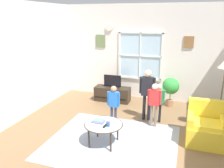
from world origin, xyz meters
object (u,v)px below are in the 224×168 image
object	(u,v)px
person_blue_shirt	(114,102)
armchair	(206,128)
person_black_shirt	(147,89)
remote_near_books	(102,122)
book_stack	(98,121)
person_red_shirt	(154,100)
person_green_shirt	(159,99)
potted_plant_by_window	(171,87)
coffee_table	(104,125)
tv_stand	(112,94)
cup	(108,124)
remote_near_cup	(105,126)
television	(112,81)

from	to	relation	value
person_blue_shirt	armchair	bearing A→B (deg)	-2.11
armchair	person_black_shirt	world-z (taller)	person_black_shirt
remote_near_books	person_blue_shirt	size ratio (longest dim) A/B	0.14
book_stack	remote_near_books	size ratio (longest dim) A/B	1.81
person_blue_shirt	person_red_shirt	bearing A→B (deg)	19.16
person_green_shirt	potted_plant_by_window	distance (m)	1.22
potted_plant_by_window	book_stack	bearing A→B (deg)	-116.36
person_blue_shirt	coffee_table	bearing A→B (deg)	-86.84
armchair	person_red_shirt	bearing A→B (deg)	161.19
person_green_shirt	person_red_shirt	bearing A→B (deg)	-104.83
tv_stand	coffee_table	distance (m)	2.58
cup	remote_near_cup	world-z (taller)	cup
armchair	remote_near_books	xyz separation A→B (m)	(-2.07, -0.67, 0.14)
person_black_shirt	person_blue_shirt	xyz separation A→B (m)	(-0.68, -0.63, -0.19)
person_green_shirt	person_blue_shirt	bearing A→B (deg)	-149.01
person_red_shirt	armchair	bearing A→B (deg)	-18.81
remote_near_books	person_red_shirt	xyz separation A→B (m)	(0.92, 1.06, 0.21)
coffee_table	person_red_shirt	world-z (taller)	person_red_shirt
tv_stand	cup	bearing A→B (deg)	-73.81
person_red_shirt	person_black_shirt	xyz separation A→B (m)	(-0.23, 0.31, 0.15)
television	potted_plant_by_window	xyz separation A→B (m)	(1.76, 0.12, -0.07)
person_black_shirt	potted_plant_by_window	xyz separation A→B (m)	(0.50, 1.17, -0.24)
coffee_table	cup	world-z (taller)	cup
person_green_shirt	remote_near_books	bearing A→B (deg)	-126.61
tv_stand	potted_plant_by_window	xyz separation A→B (m)	(1.76, 0.12, 0.36)
coffee_table	person_green_shirt	xyz separation A→B (m)	(0.94, 1.41, 0.20)
book_stack	person_blue_shirt	bearing A→B (deg)	83.22
person_blue_shirt	television	bearing A→B (deg)	109.09
tv_stand	person_black_shirt	xyz separation A→B (m)	(1.26, -1.05, 0.60)
person_red_shirt	remote_near_books	bearing A→B (deg)	-130.90
book_stack	remote_near_cup	bearing A→B (deg)	-36.80
remote_near_cup	person_green_shirt	size ratio (longest dim) A/B	0.14
book_stack	person_green_shirt	size ratio (longest dim) A/B	0.25
tv_stand	person_green_shirt	size ratio (longest dim) A/B	1.10
remote_near_cup	person_blue_shirt	bearing A→B (deg)	96.82
person_blue_shirt	person_black_shirt	bearing A→B (deg)	42.69
coffee_table	person_green_shirt	size ratio (longest dim) A/B	0.80
armchair	remote_near_cup	world-z (taller)	armchair
cup	coffee_table	bearing A→B (deg)	153.43
book_stack	potted_plant_by_window	bearing A→B (deg)	63.64
armchair	cup	bearing A→B (deg)	-157.07
person_red_shirt	person_black_shirt	distance (m)	0.42
person_green_shirt	armchair	bearing A→B (deg)	-31.69
person_black_shirt	cup	bearing A→B (deg)	-109.05
remote_near_books	person_red_shirt	bearing A→B (deg)	49.10
television	person_red_shirt	bearing A→B (deg)	-42.41
cup	remote_near_cup	distance (m)	0.08
cup	person_red_shirt	bearing A→B (deg)	57.98
armchair	book_stack	distance (m)	2.26
coffee_table	remote_near_books	distance (m)	0.10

